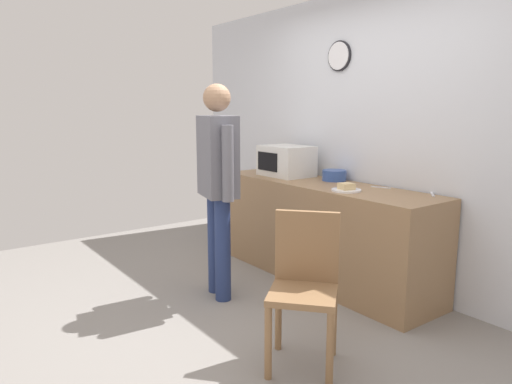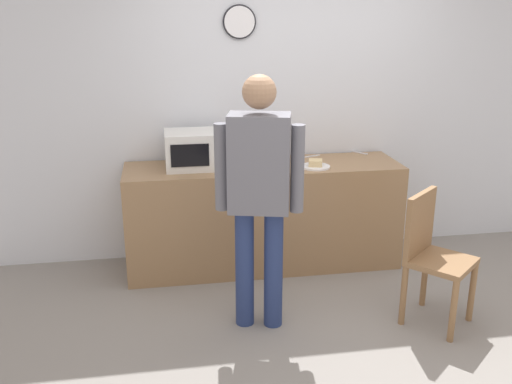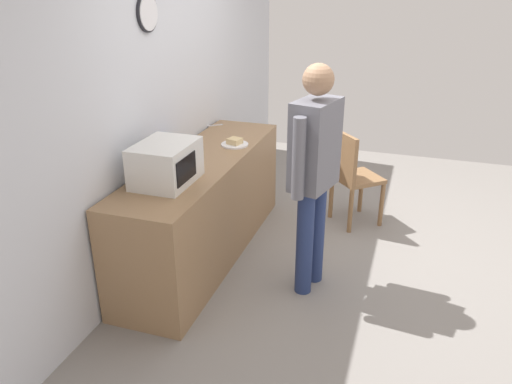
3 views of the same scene
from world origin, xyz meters
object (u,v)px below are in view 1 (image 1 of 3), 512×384
at_px(sandwich_plate, 346,189).
at_px(person_standing, 218,175).
at_px(fork_utensil, 432,194).
at_px(salad_bowl, 334,175).
at_px(microwave, 286,161).
at_px(spoon_utensil, 381,187).
at_px(wooden_chair, 305,281).

height_order(sandwich_plate, person_standing, person_standing).
bearing_deg(fork_utensil, salad_bowl, -175.06).
distance_m(microwave, salad_bowl, 0.54).
distance_m(salad_bowl, person_standing, 1.19).
relative_size(spoon_utensil, person_standing, 0.10).
height_order(microwave, sandwich_plate, microwave).
xyz_separation_m(salad_bowl, spoon_utensil, (0.52, 0.03, -0.05)).
bearing_deg(fork_utensil, microwave, -170.82).
height_order(salad_bowl, person_standing, person_standing).
relative_size(microwave, sandwich_plate, 2.06).
height_order(microwave, fork_utensil, microwave).
bearing_deg(wooden_chair, sandwich_plate, 120.77).
distance_m(salad_bowl, spoon_utensil, 0.52).
bearing_deg(salad_bowl, sandwich_plate, -35.63).
xyz_separation_m(spoon_utensil, wooden_chair, (0.52, -1.34, -0.38)).
bearing_deg(person_standing, fork_utensil, 47.81).
xyz_separation_m(sandwich_plate, salad_bowl, (-0.45, 0.33, 0.03)).
height_order(microwave, wooden_chair, microwave).
bearing_deg(wooden_chair, person_standing, 173.64).
bearing_deg(spoon_utensil, wooden_chair, -68.79).
height_order(microwave, spoon_utensil, microwave).
height_order(salad_bowl, wooden_chair, salad_bowl).
xyz_separation_m(salad_bowl, wooden_chair, (1.04, -1.31, -0.42)).
bearing_deg(wooden_chair, spoon_utensil, 111.21).
distance_m(microwave, wooden_chair, 2.00).
bearing_deg(person_standing, salad_bowl, 82.10).
distance_m(microwave, sandwich_plate, 0.99).
xyz_separation_m(sandwich_plate, spoon_utensil, (0.07, 0.36, -0.02)).
xyz_separation_m(fork_utensil, wooden_chair, (0.06, -1.39, -0.38)).
bearing_deg(person_standing, sandwich_plate, 53.96).
relative_size(salad_bowl, spoon_utensil, 1.32).
bearing_deg(microwave, sandwich_plate, -9.97).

